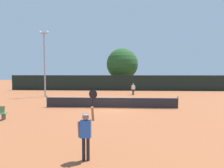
# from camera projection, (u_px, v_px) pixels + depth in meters

# --- Properties ---
(ground_plane) EXTENTS (120.00, 120.00, 0.00)m
(ground_plane) POSITION_uv_depth(u_px,v_px,m) (111.00, 108.00, 17.39)
(ground_plane) COLOR #9E5633
(tennis_net) EXTENTS (11.70, 0.08, 1.07)m
(tennis_net) POSITION_uv_depth(u_px,v_px,m) (111.00, 102.00, 17.35)
(tennis_net) COLOR #232328
(tennis_net) RESTS_ON ground
(perimeter_fence) EXTENTS (37.44, 0.12, 2.62)m
(perimeter_fence) POSITION_uv_depth(u_px,v_px,m) (117.00, 83.00, 33.93)
(perimeter_fence) COLOR black
(perimeter_fence) RESTS_ON ground
(player_serving) EXTENTS (0.68, 0.40, 2.56)m
(player_serving) POSITION_uv_depth(u_px,v_px,m) (86.00, 129.00, 7.00)
(player_serving) COLOR blue
(player_serving) RESTS_ON ground
(player_receiving) EXTENTS (0.57, 0.23, 1.56)m
(player_receiving) POSITION_uv_depth(u_px,v_px,m) (133.00, 88.00, 27.26)
(player_receiving) COLOR white
(player_receiving) RESTS_ON ground
(tennis_ball) EXTENTS (0.07, 0.07, 0.07)m
(tennis_ball) POSITION_uv_depth(u_px,v_px,m) (117.00, 107.00, 17.66)
(tennis_ball) COLOR #CCE033
(tennis_ball) RESTS_ON ground
(light_pole) EXTENTS (1.18, 0.28, 8.37)m
(light_pole) POSITION_uv_depth(u_px,v_px,m) (44.00, 60.00, 24.97)
(light_pole) COLOR gray
(light_pole) RESTS_ON ground
(large_tree) EXTENTS (6.14, 6.14, 7.80)m
(large_tree) POSITION_uv_depth(u_px,v_px,m) (122.00, 64.00, 38.32)
(large_tree) COLOR brown
(large_tree) RESTS_ON ground
(parked_car_near) EXTENTS (2.49, 4.43, 1.69)m
(parked_car_near) POSITION_uv_depth(u_px,v_px,m) (125.00, 84.00, 39.15)
(parked_car_near) COLOR navy
(parked_car_near) RESTS_ON ground
(parked_car_mid) EXTENTS (2.20, 4.33, 1.69)m
(parked_car_mid) POSITION_uv_depth(u_px,v_px,m) (166.00, 84.00, 39.19)
(parked_car_mid) COLOR white
(parked_car_mid) RESTS_ON ground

